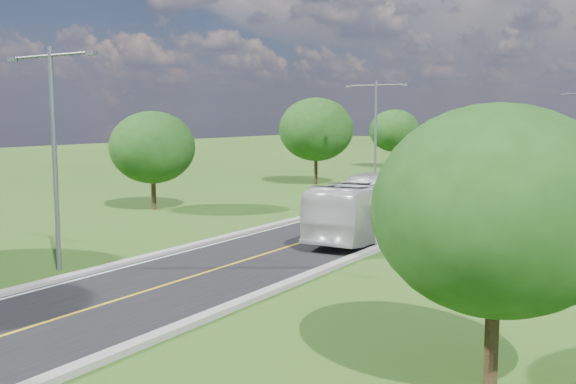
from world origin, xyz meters
name	(u,v)px	position (x,y,z in m)	size (l,w,h in m)	color
ground	(491,184)	(0.00, 60.00, 0.00)	(260.00, 260.00, 0.00)	#2A4B15
road	(507,179)	(0.00, 66.00, 0.03)	(8.00, 150.00, 0.06)	black
curb_left	(468,176)	(-4.25, 66.00, 0.11)	(0.50, 150.00, 0.22)	gray
curb_right	(547,180)	(4.25, 66.00, 0.11)	(0.50, 150.00, 0.22)	gray
speed_limit_sign	(478,194)	(5.20, 37.98, 1.60)	(0.55, 0.09, 2.40)	slate
streetlight_near_left	(54,139)	(-6.00, 12.00, 5.94)	(5.90, 0.25, 10.00)	slate
streetlight_mid_left	(376,128)	(-6.00, 45.00, 5.94)	(5.90, 0.25, 10.00)	slate
tree_lb	(152,147)	(-16.00, 28.00, 4.64)	(6.30, 6.30, 7.33)	black
tree_lc	(316,129)	(-15.00, 50.00, 5.58)	(7.56, 7.56, 8.79)	black
tree_ld	(394,131)	(-17.00, 74.00, 4.95)	(6.72, 6.72, 7.82)	black
tree_le	(468,132)	(-14.50, 98.00, 4.33)	(5.88, 5.88, 6.84)	black
tree_ra	(497,210)	(14.00, 10.00, 4.64)	(6.30, 6.30, 7.33)	black
bus_outbound	(371,206)	(2.23, 27.20, 1.78)	(2.89, 12.37, 3.45)	silver
bus_inbound	(508,161)	(-0.80, 69.63, 1.75)	(2.84, 12.13, 3.38)	silver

